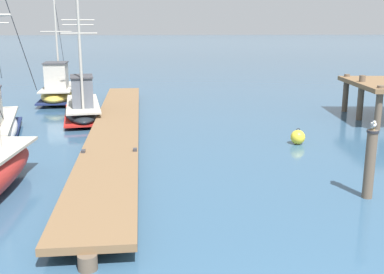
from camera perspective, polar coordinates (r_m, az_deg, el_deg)
The scene contains 6 objects.
floating_dock at distance 18.99m, azimuth -9.28°, elevation 1.40°, with size 2.51×21.86×0.53m.
fishing_boat_0 at distance 27.87m, azimuth -15.99°, elevation 5.59°, with size 2.34×5.95×6.38m.
fishing_boat_6 at distance 22.64m, azimuth -13.23°, elevation 3.80°, with size 2.66×7.81×6.29m.
mooring_piling at distance 12.56m, azimuth 20.96°, elevation -3.00°, with size 0.30×0.30×1.78m.
perched_seagull at distance 12.33m, azimuth 21.35°, elevation 1.47°, with size 0.21×0.37×0.27m.
mooring_buoy at distance 17.66m, azimuth 12.84°, elevation -0.01°, with size 0.54×0.54×0.61m.
Camera 1 is at (-2.64, -4.12, 4.32)m, focal length 43.55 mm.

